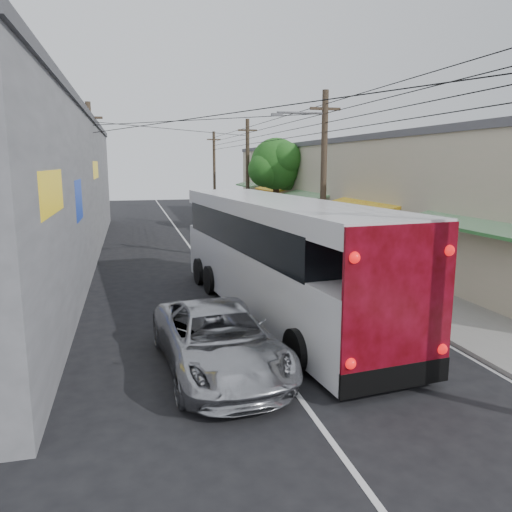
{
  "coord_description": "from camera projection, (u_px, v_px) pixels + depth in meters",
  "views": [
    {
      "loc": [
        -3.27,
        -8.24,
        4.86
      ],
      "look_at": [
        0.91,
        8.4,
        1.65
      ],
      "focal_mm": 35.0,
      "sensor_mm": 36.0,
      "label": 1
    }
  ],
  "objects": [
    {
      "name": "pedestrian_far",
      "position": [
        312.0,
        244.0,
        24.77
      ],
      "size": [
        0.83,
        0.7,
        1.51
      ],
      "primitive_type": "imported",
      "rotation": [
        0.0,
        0.0,
        2.95
      ],
      "color": "#8494C1",
      "rests_on": "sidewalk"
    },
    {
      "name": "jeepney",
      "position": [
        219.0,
        340.0,
        11.73
      ],
      "size": [
        2.92,
        5.67,
        1.53
      ],
      "primitive_type": "imported",
      "rotation": [
        0.0,
        0.0,
        0.07
      ],
      "color": "#ADAEB4",
      "rests_on": "ground"
    },
    {
      "name": "building_right",
      "position": [
        355.0,
        190.0,
        32.56
      ],
      "size": [
        7.09,
        40.0,
        6.25
      ],
      "color": "#B5AF90",
      "rests_on": "ground"
    },
    {
      "name": "coach_bus",
      "position": [
        275.0,
        255.0,
        16.11
      ],
      "size": [
        4.12,
        13.17,
        3.73
      ],
      "rotation": [
        0.0,
        0.0,
        0.11
      ],
      "color": "silver",
      "rests_on": "ground"
    },
    {
      "name": "pedestrian_near",
      "position": [
        341.0,
        258.0,
        21.41
      ],
      "size": [
        0.61,
        0.48,
        1.46
      ],
      "primitive_type": "imported",
      "rotation": [
        0.0,
        0.0,
        3.41
      ],
      "color": "pink",
      "rests_on": "sidewalk"
    },
    {
      "name": "ground",
      "position": [
        317.0,
        421.0,
        9.53
      ],
      "size": [
        120.0,
        120.0,
        0.0
      ],
      "primitive_type": "plane",
      "color": "black",
      "rests_on": "ground"
    },
    {
      "name": "utility_poles",
      "position": [
        243.0,
        176.0,
        28.9
      ],
      "size": [
        11.8,
        45.28,
        8.0
      ],
      "color": "#473828",
      "rests_on": "ground"
    },
    {
      "name": "street_tree",
      "position": [
        277.0,
        166.0,
        35.12
      ],
      "size": [
        4.4,
        4.0,
        6.6
      ],
      "color": "#3F2B19",
      "rests_on": "ground"
    },
    {
      "name": "sidewalk",
      "position": [
        299.0,
        244.0,
        30.15
      ],
      "size": [
        3.0,
        80.0,
        0.12
      ],
      "primitive_type": "cube",
      "color": "slate",
      "rests_on": "ground"
    },
    {
      "name": "parked_car_mid",
      "position": [
        254.0,
        227.0,
        33.1
      ],
      "size": [
        1.75,
        3.92,
        1.31
      ],
      "primitive_type": "imported",
      "rotation": [
        0.0,
        0.0,
        -0.05
      ],
      "color": "black",
      "rests_on": "ground"
    },
    {
      "name": "parked_car_far",
      "position": [
        232.0,
        222.0,
        36.06
      ],
      "size": [
        1.89,
        4.31,
        1.38
      ],
      "primitive_type": "imported",
      "rotation": [
        0.0,
        0.0,
        0.11
      ],
      "color": "#222227",
      "rests_on": "ground"
    },
    {
      "name": "parked_suv",
      "position": [
        284.0,
        247.0,
        24.49
      ],
      "size": [
        2.48,
        5.63,
        1.61
      ],
      "primitive_type": "imported",
      "rotation": [
        0.0,
        0.0,
        -0.04
      ],
      "color": "#97969D",
      "rests_on": "ground"
    },
    {
      "name": "building_left",
      "position": [
        18.0,
        188.0,
        23.98
      ],
      "size": [
        7.2,
        36.0,
        7.25
      ],
      "color": "gray",
      "rests_on": "ground"
    }
  ]
}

